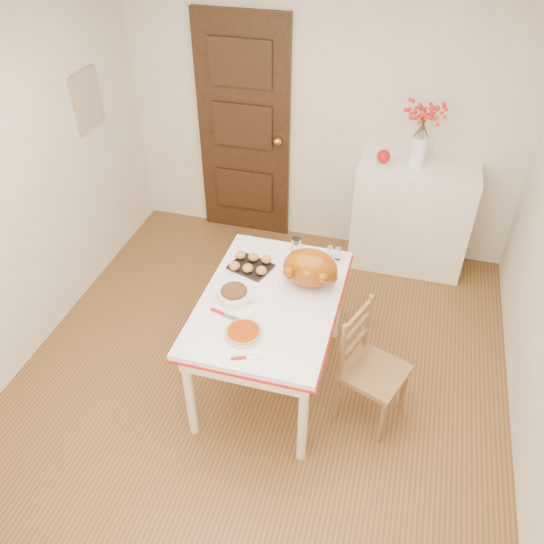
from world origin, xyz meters
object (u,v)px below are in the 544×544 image
(sideboard, at_px, (411,218))
(pumpkin_pie, at_px, (243,332))
(turkey_platter, at_px, (310,270))
(chair_oak, at_px, (375,370))
(kitchen_table, at_px, (270,341))

(sideboard, relative_size, pumpkin_pie, 4.32)
(turkey_platter, relative_size, pumpkin_pie, 1.83)
(sideboard, xyz_separation_m, chair_oak, (-0.08, -1.79, -0.06))
(kitchen_table, bearing_deg, pumpkin_pie, -99.66)
(sideboard, xyz_separation_m, turkey_platter, (-0.59, -1.49, 0.42))
(kitchen_table, height_order, pumpkin_pie, pumpkin_pie)
(sideboard, bearing_deg, turkey_platter, -111.82)
(kitchen_table, distance_m, pumpkin_pie, 0.55)
(sideboard, relative_size, turkey_platter, 2.36)
(sideboard, bearing_deg, kitchen_table, -115.72)
(pumpkin_pie, bearing_deg, chair_oak, 17.69)
(kitchen_table, relative_size, chair_oak, 1.51)
(turkey_platter, distance_m, pumpkin_pie, 0.64)
(pumpkin_pie, bearing_deg, turkey_platter, 63.65)
(sideboard, height_order, chair_oak, sideboard)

